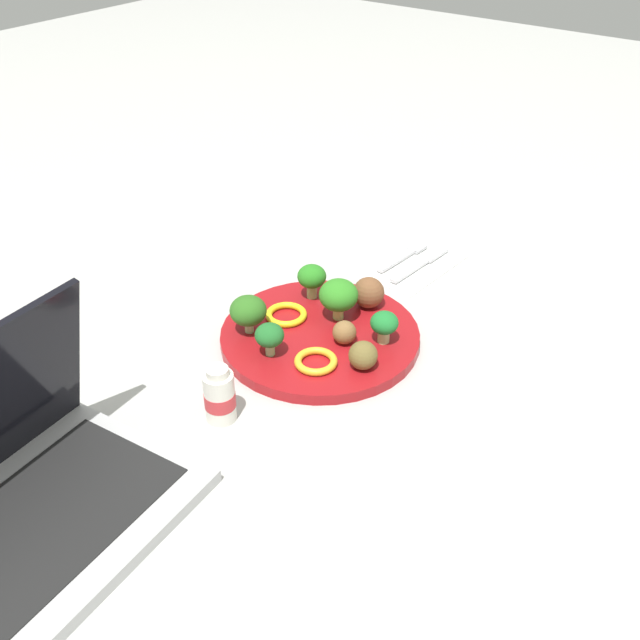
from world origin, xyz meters
The scene contains 17 objects.
ground_plane centered at (0.00, 0.00, 0.00)m, with size 4.00×4.00×0.00m, color #B2B2AD.
plate centered at (0.00, 0.00, 0.01)m, with size 0.28×0.28×0.02m, color maroon.
broccoli_floret_center centered at (-0.08, 0.02, 0.05)m, with size 0.04×0.04×0.05m.
broccoli_floret_near_rim centered at (0.07, 0.06, 0.05)m, with size 0.04×0.04×0.05m.
broccoli_floret_mid_right centered at (0.03, -0.08, 0.05)m, with size 0.04×0.04×0.05m.
broccoli_floret_far_rim centered at (0.04, 0.00, 0.05)m, with size 0.06×0.06×0.06m.
broccoli_floret_back_left centered at (-0.06, 0.08, 0.05)m, with size 0.05×0.05×0.06m.
meatball_front_right centered at (-0.03, -0.09, 0.04)m, with size 0.04×0.04×0.04m, color brown.
meatball_mid_left centered at (0.00, -0.04, 0.03)m, with size 0.03×0.03×0.03m, color brown.
meatball_back_left centered at (0.10, -0.02, 0.04)m, with size 0.05×0.05×0.05m, color brown.
pepper_ring_center centered at (0.00, 0.06, 0.02)m, with size 0.06×0.06×0.01m, color yellow.
pepper_ring_far_rim centered at (-0.06, -0.04, 0.02)m, with size 0.06×0.06×0.01m, color yellow.
napkin centered at (0.26, 0.01, 0.00)m, with size 0.17×0.12×0.01m, color white.
fork centered at (0.27, 0.03, 0.01)m, with size 0.12×0.03×0.01m.
knife centered at (0.27, -0.01, 0.01)m, with size 0.15×0.03×0.01m.
yogurt_bottle centered at (-0.20, 0.00, 0.03)m, with size 0.04×0.04×0.08m.
laptop centered at (-0.45, 0.05, 0.04)m, with size 0.34×0.25×0.21m.
Camera 1 is at (-0.68, -0.51, 0.61)m, focal length 41.74 mm.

